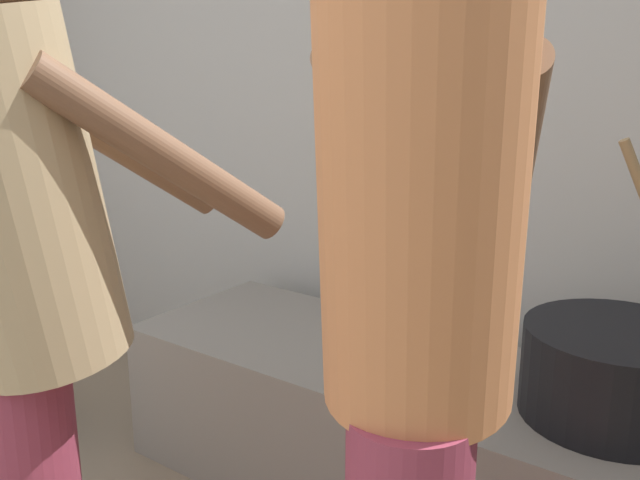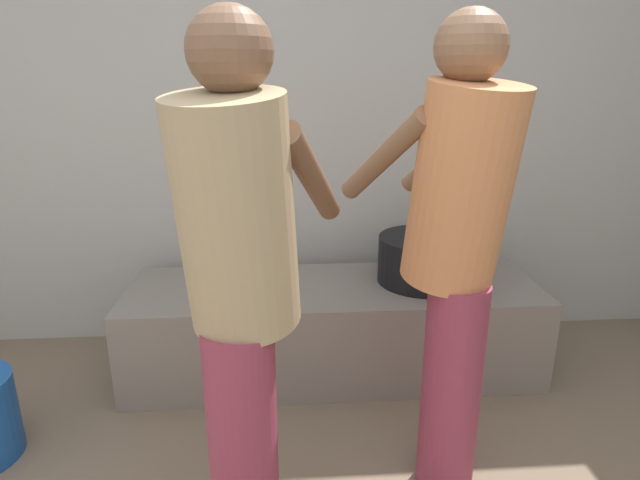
% 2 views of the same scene
% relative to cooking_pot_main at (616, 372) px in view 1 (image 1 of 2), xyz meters
% --- Properties ---
extents(block_enclosure_rear, '(4.83, 0.20, 2.33)m').
position_rel_cooking_pot_main_xyz_m(block_enclosure_rear, '(-0.71, 0.50, 0.60)').
color(block_enclosure_rear, '#ADA8A0').
rests_on(block_enclosure_rear, ground_plane).
extents(hearth_ledge, '(1.95, 0.60, 0.45)m').
position_rel_cooking_pot_main_xyz_m(hearth_ledge, '(-0.44, -0.02, -0.34)').
color(hearth_ledge, slate).
rests_on(hearth_ledge, ground_plane).
extents(cooking_pot_main, '(0.44, 0.44, 0.68)m').
position_rel_cooking_pot_main_xyz_m(cooking_pot_main, '(0.00, 0.00, 0.00)').
color(cooking_pot_main, black).
rests_on(cooking_pot_main, hearth_ledge).
extents(cook_in_tan_shirt, '(0.52, 0.72, 1.57)m').
position_rel_cooking_pot_main_xyz_m(cook_in_tan_shirt, '(-0.79, -1.02, 0.33)').
color(cook_in_tan_shirt, '#8C3347').
rests_on(cook_in_tan_shirt, ground_plane).
extents(cook_in_orange_shirt, '(0.55, 0.73, 1.59)m').
position_rel_cooking_pot_main_xyz_m(cook_in_orange_shirt, '(-0.12, -0.78, 0.35)').
color(cook_in_orange_shirt, '#8C3347').
rests_on(cook_in_orange_shirt, ground_plane).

